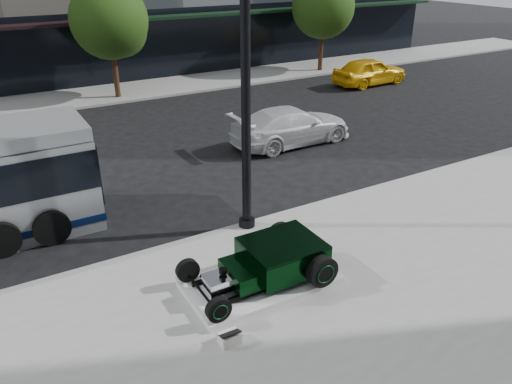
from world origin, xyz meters
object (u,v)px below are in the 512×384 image
lamppost (246,94)px  yellow_taxi (370,71)px  white_sedan (291,126)px  hot_rod (274,259)px

lamppost → yellow_taxi: size_ratio=1.77×
white_sedan → lamppost: bearing=135.2°
white_sedan → yellow_taxi: size_ratio=1.11×
yellow_taxi → lamppost: bearing=125.7°
hot_rod → lamppost: size_ratio=0.40×
lamppost → yellow_taxi: (14.16, 11.04, -3.05)m
hot_rod → yellow_taxi: 20.12m
hot_rod → yellow_taxi: (14.86, 13.57, 0.07)m
hot_rod → lamppost: lamppost is taller
lamppost → white_sedan: 7.73m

